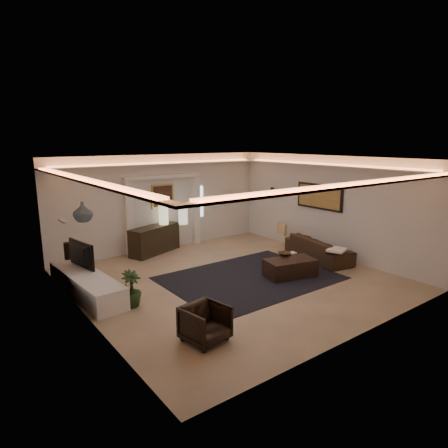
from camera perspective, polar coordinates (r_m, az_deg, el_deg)
floor at (r=9.54m, az=1.21°, el=-8.13°), size 7.00×7.00×0.00m
ceiling at (r=8.95m, az=1.29°, el=9.55°), size 7.00×7.00×0.00m
wall_back at (r=12.04m, az=-9.07°, el=3.16°), size 7.00×0.00×7.00m
wall_front at (r=6.81m, az=19.74°, el=-4.46°), size 7.00×0.00×7.00m
wall_left at (r=7.56m, az=-20.20°, el=-2.86°), size 0.00×7.00×7.00m
wall_right at (r=11.58m, az=15.05°, el=2.54°), size 0.00×7.00×7.00m
cove_soffit at (r=8.96m, az=1.28°, el=7.76°), size 7.00×7.00×0.04m
daylight_slit at (r=12.71m, az=-3.62°, el=3.31°), size 0.25×0.03×1.00m
area_rug at (r=9.63m, az=3.84°, el=-7.92°), size 4.00×3.00×0.01m
pilaster_left at (r=11.53m, az=-13.83°, el=0.79°), size 0.22×0.20×2.20m
pilaster_right at (r=12.58m, az=-4.17°, el=2.06°), size 0.22×0.20×2.20m
alcove_header at (r=11.85m, az=-8.97°, el=6.92°), size 2.52×0.20×0.12m
painting_frame at (r=11.98m, az=-9.03°, el=4.09°), size 0.74×0.04×0.74m
painting_canvas at (r=11.96m, az=-8.98°, el=4.08°), size 0.62×0.02×0.62m
art_panel_frame at (r=11.71m, az=13.87°, el=3.94°), size 0.04×1.64×0.74m
art_panel_gold at (r=11.69m, az=13.79°, el=3.93°), size 0.02×1.50×0.62m
wall_sconce at (r=12.92m, az=7.10°, el=4.87°), size 0.12×0.12×0.22m
wall_niche at (r=8.85m, az=-22.56°, el=0.42°), size 0.10×0.55×0.04m
console at (r=11.76m, az=-10.17°, el=-2.32°), size 1.77×1.10×0.85m
lamp_left at (r=11.83m, az=-8.89°, el=1.24°), size 0.32×0.32×0.63m
lamp_right at (r=11.78m, az=-6.04°, el=1.27°), size 0.28×0.28×0.61m
media_ledge at (r=9.05m, az=-19.59°, el=-8.50°), size 0.87×2.75×0.51m
tv at (r=9.38m, az=-20.81°, el=-4.47°), size 1.05×0.32×0.60m
figurine at (r=10.17m, az=-22.05°, el=-3.96°), size 0.20×0.20×0.42m
ginger_jar at (r=8.48m, az=-20.08°, el=1.69°), size 0.42×0.42×0.41m
plant at (r=8.16m, az=-13.55°, el=-9.28°), size 0.53×0.53×0.75m
sofa at (r=11.31m, az=13.71°, el=-3.52°), size 2.27×1.27×0.63m
throw_blanket at (r=10.43m, az=16.27°, el=-3.66°), size 0.60×0.54×0.05m
throw_pillow at (r=12.45m, az=8.52°, el=-0.74°), size 0.13×0.37×0.36m
coffee_table at (r=9.81m, az=9.70°, el=-6.45°), size 1.36×0.94×0.46m
bowl at (r=10.05m, az=8.88°, el=-4.51°), size 0.37×0.37×0.08m
magazine at (r=10.24m, az=9.94°, el=-4.36°), size 0.24×0.18×0.03m
armchair at (r=6.69m, az=-2.79°, el=-14.45°), size 0.79×0.81×0.64m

